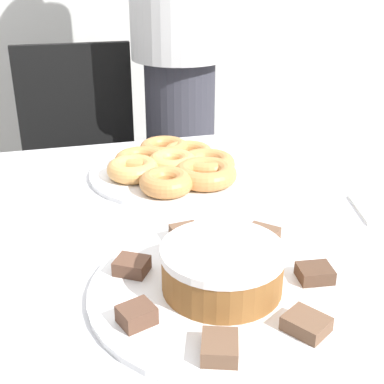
{
  "coord_description": "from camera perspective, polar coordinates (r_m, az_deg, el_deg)",
  "views": [
    {
      "loc": [
        -0.22,
        -0.82,
        1.18
      ],
      "look_at": [
        -0.0,
        0.03,
        0.78
      ],
      "focal_mm": 50.0,
      "sensor_mm": 36.0,
      "label": 1
    }
  ],
  "objects": [
    {
      "name": "table",
      "position": [
        1.01,
        0.54,
        -7.79
      ],
      "size": [
        1.58,
        1.01,
        0.72
      ],
      "color": "silver",
      "rests_on": "ground_plane"
    },
    {
      "name": "person_standing",
      "position": [
        1.83,
        -1.34,
        15.63
      ],
      "size": [
        0.32,
        0.32,
        1.69
      ],
      "color": "#383842",
      "rests_on": "ground_plane"
    },
    {
      "name": "office_chair_left",
      "position": [
        1.89,
        -11.49,
        0.35
      ],
      "size": [
        0.45,
        0.45,
        0.89
      ],
      "rotation": [
        0.0,
        0.0,
        -0.03
      ],
      "color": "black",
      "rests_on": "ground_plane"
    },
    {
      "name": "plate_cake",
      "position": [
        0.8,
        3.19,
        -10.43
      ],
      "size": [
        0.39,
        0.39,
        0.01
      ],
      "color": "white",
      "rests_on": "table"
    },
    {
      "name": "plate_donuts",
      "position": [
        1.2,
        -2.09,
        2.12
      ],
      "size": [
        0.37,
        0.37,
        0.01
      ],
      "color": "white",
      "rests_on": "table"
    },
    {
      "name": "frosted_cake",
      "position": [
        0.78,
        3.26,
        -8.08
      ],
      "size": [
        0.18,
        0.18,
        0.07
      ],
      "color": "brown",
      "rests_on": "plate_cake"
    },
    {
      "name": "lamington_0",
      "position": [
        0.73,
        12.1,
        -13.58
      ],
      "size": [
        0.07,
        0.07,
        0.02
      ],
      "rotation": [
        0.0,
        0.0,
        5.28
      ],
      "color": "brown",
      "rests_on": "plate_cake"
    },
    {
      "name": "lamington_1",
      "position": [
        0.83,
        12.97,
        -8.44
      ],
      "size": [
        0.05,
        0.05,
        0.02
      ],
      "rotation": [
        0.0,
        0.0,
        6.18
      ],
      "color": "#513828",
      "rests_on": "plate_cake"
    },
    {
      "name": "lamington_2",
      "position": [
        0.9,
        7.31,
        -4.9
      ],
      "size": [
        0.08,
        0.08,
        0.03
      ],
      "rotation": [
        0.0,
        0.0,
        7.08
      ],
      "color": "brown",
      "rests_on": "plate_cake"
    },
    {
      "name": "lamington_3",
      "position": [
        0.9,
        -0.56,
        -4.68
      ],
      "size": [
        0.05,
        0.06,
        0.03
      ],
      "rotation": [
        0.0,
        0.0,
        7.98
      ],
      "color": "brown",
      "rests_on": "plate_cake"
    },
    {
      "name": "lamington_4",
      "position": [
        0.83,
        -6.44,
        -7.82
      ],
      "size": [
        0.06,
        0.06,
        0.02
      ],
      "rotation": [
        0.0,
        0.0,
        8.87
      ],
      "color": "brown",
      "rests_on": "plate_cake"
    },
    {
      "name": "lamington_5",
      "position": [
        0.72,
        -5.93,
        -12.91
      ],
      "size": [
        0.06,
        0.05,
        0.02
      ],
      "rotation": [
        0.0,
        0.0,
        9.77
      ],
      "color": "brown",
      "rests_on": "plate_cake"
    },
    {
      "name": "lamington_6",
      "position": [
        0.68,
        2.98,
        -16.21
      ],
      "size": [
        0.06,
        0.06,
        0.02
      ],
      "rotation": [
        0.0,
        0.0,
        10.67
      ],
      "color": "brown",
      "rests_on": "plate_cake"
    },
    {
      "name": "donut_0",
      "position": [
        1.19,
        -2.11,
        3.17
      ],
      "size": [
        0.11,
        0.11,
        0.04
      ],
      "color": "tan",
      "rests_on": "plate_donuts"
    },
    {
      "name": "donut_1",
      "position": [
        1.12,
        1.44,
        1.96
      ],
      "size": [
        0.13,
        0.13,
        0.04
      ],
      "color": "#C68447",
      "rests_on": "plate_donuts"
    },
    {
      "name": "donut_2",
      "position": [
        1.18,
        1.57,
        3.1
      ],
      "size": [
        0.13,
        0.13,
        0.04
      ],
      "color": "#C68447",
      "rests_on": "plate_donuts"
    },
    {
      "name": "donut_3",
      "position": [
        1.25,
        -0.44,
        4.18
      ],
      "size": [
        0.12,
        0.12,
        0.03
      ],
      "color": "#D18E4C",
      "rests_on": "plate_donuts"
    },
    {
      "name": "donut_4",
      "position": [
        1.28,
        -3.0,
        4.69
      ],
      "size": [
        0.12,
        0.12,
        0.03
      ],
      "color": "#C68447",
      "rests_on": "plate_donuts"
    },
    {
      "name": "donut_5",
      "position": [
        1.21,
        -5.46,
        3.43
      ],
      "size": [
        0.12,
        0.12,
        0.03
      ],
      "color": "#C68447",
      "rests_on": "plate_donuts"
    },
    {
      "name": "donut_6",
      "position": [
        1.16,
        -6.31,
        2.45
      ],
      "size": [
        0.11,
        0.11,
        0.04
      ],
      "color": "tan",
      "rests_on": "plate_donuts"
    },
    {
      "name": "donut_7",
      "position": [
        1.08,
        -2.75,
        1.04
      ],
      "size": [
        0.11,
        0.11,
        0.04
      ],
      "color": "#C68447",
      "rests_on": "plate_donuts"
    }
  ]
}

